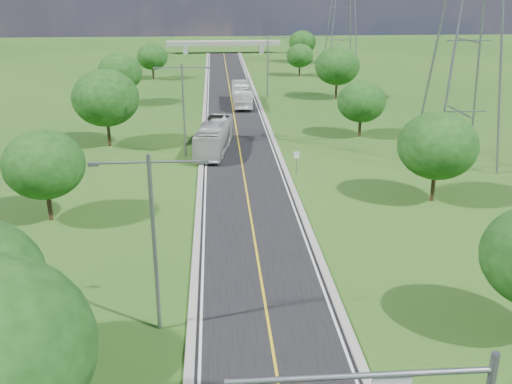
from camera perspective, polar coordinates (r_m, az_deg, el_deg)
The scene contains 22 objects.
ground at distance 77.33m, azimuth -2.09°, elevation 6.87°, with size 260.00×260.00×0.00m, color #1D4914.
road at distance 83.17m, azimuth -2.25°, elevation 7.85°, with size 8.00×150.00×0.06m, color black.
curb_left at distance 83.12m, azimuth -5.21°, elevation 7.83°, with size 0.50×150.00×0.22m, color gray.
curb_right at distance 83.39m, azimuth 0.70°, elevation 7.95°, with size 0.50×150.00×0.22m, color gray.
speed_limit_sign at distance 56.17m, azimuth 4.08°, elevation 3.33°, with size 0.55×0.09×2.40m.
overpass at distance 155.97m, azimuth -3.27°, elevation 14.57°, with size 30.00×3.00×3.20m.
streetlight_near_left at distance 29.89m, azimuth -10.23°, elevation -3.75°, with size 5.90×0.25×10.00m.
streetlight_mid_left at distance 61.45m, azimuth -7.28°, elevation 8.87°, with size 5.90×0.25×10.00m.
streetlight_far_right at distance 94.34m, azimuth 1.17°, elevation 13.00°, with size 5.90×0.25×10.00m.
power_tower_near at distance 60.56m, azimuth 20.65°, elevation 15.33°, with size 9.00×6.40×28.00m.
power_tower_far at distance 133.34m, azimuth 8.70°, elevation 18.40°, with size 9.00×6.40×28.00m.
tree_lb at distance 47.10m, azimuth -20.44°, elevation 2.58°, with size 6.30×6.30×7.33m.
tree_lc at distance 67.47m, azimuth -14.81°, elevation 9.07°, with size 7.56×7.56×8.79m.
tree_ld at distance 91.24m, azimuth -13.44°, elevation 11.58°, with size 6.72×6.72×7.82m.
tree_le at distance 114.60m, azimuth -10.33°, elevation 13.17°, with size 5.88×5.88×6.84m.
tree_rb at distance 50.57m, azimuth 17.71°, elevation 4.43°, with size 6.72×6.72×7.82m.
tree_rc at distance 70.78m, azimuth 10.50°, elevation 8.88°, with size 5.88×5.88×6.84m.
tree_rd at distance 94.12m, azimuth 8.13°, elevation 12.37°, with size 7.14×7.14×8.30m.
tree_re at distance 117.27m, azimuth 4.41°, elevation 13.44°, with size 5.46×5.46×6.35m.
tree_rf at distance 137.38m, azimuth 4.66°, elevation 14.69°, with size 6.30×6.30×7.33m.
bus_outbound at distance 88.75m, azimuth -1.43°, elevation 9.74°, with size 2.72×11.63×3.24m, color white.
bus_inbound at distance 64.03m, azimuth -4.20°, elevation 5.57°, with size 2.79×11.94×3.33m, color beige.
Camera 1 is at (-2.67, -15.16, 17.97)m, focal length 40.00 mm.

